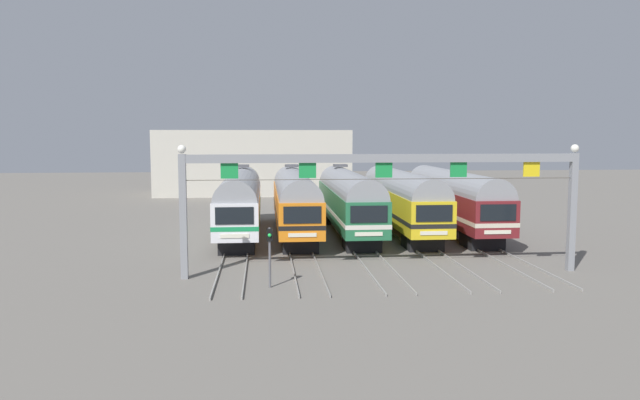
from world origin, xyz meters
name	(u,v)px	position (x,y,z in m)	size (l,w,h in m)	color
ground_plane	(348,234)	(0.00, 0.00, 0.00)	(160.00, 160.00, 0.00)	slate
track_bed	(326,207)	(0.00, 17.00, 0.07)	(17.70, 70.00, 0.15)	gray
commuter_train_white	(240,200)	(-8.10, 0.00, 2.69)	(2.88, 18.06, 5.05)	white
commuter_train_orange	(295,199)	(-4.05, 0.00, 2.69)	(2.88, 18.06, 5.05)	orange
commuter_train_green	(349,199)	(0.00, 0.00, 2.69)	(2.88, 18.06, 5.05)	#236B42
commuter_train_yellow	(401,198)	(4.05, -0.01, 2.69)	(2.88, 18.06, 4.77)	gold
commuter_train_maroon	(453,198)	(8.10, -0.01, 2.69)	(2.88, 18.06, 4.77)	maroon
catenary_gantry	(384,177)	(0.00, -13.50, 5.24)	(21.43, 0.44, 6.97)	gray
yard_signal_mast	(270,246)	(-6.07, -15.78, 2.08)	(0.28, 0.35, 2.98)	#59595E
maintenance_building	(254,162)	(-7.64, 33.12, 4.03)	(24.00, 10.00, 8.05)	beige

